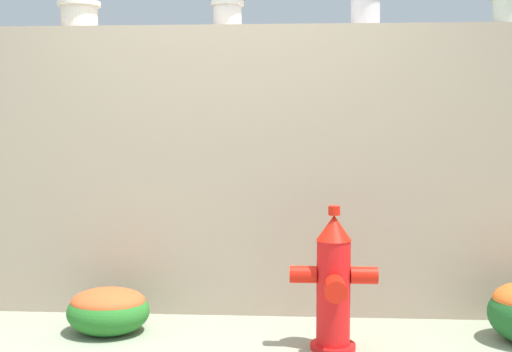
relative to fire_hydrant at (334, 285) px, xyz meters
The scene contains 3 objects.
stone_wall 1.17m from the fire_hydrant, 129.49° to the left, with size 6.26×0.38×1.84m, color tan.
fire_hydrant is the anchor object (origin of this frame).
flower_bush_right 1.34m from the fire_hydrant, behind, with size 0.49×0.44×0.27m.
Camera 1 is at (0.47, -3.20, 1.25)m, focal length 47.53 mm.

